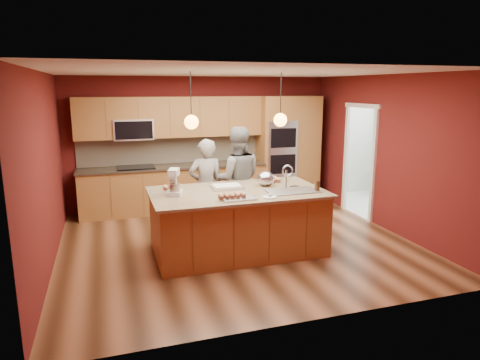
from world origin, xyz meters
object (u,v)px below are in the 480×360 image
object	(u,v)px
person_right	(237,179)
stand_mixer	(174,184)
person_left	(206,187)
mixing_bowl	(266,179)
island	(238,221)

from	to	relation	value
person_right	stand_mixer	xyz separation A→B (m)	(-1.23, -0.91, 0.20)
person_left	mixing_bowl	bearing A→B (deg)	137.04
person_left	person_right	bearing A→B (deg)	-178.85
mixing_bowl	stand_mixer	bearing A→B (deg)	-174.42
island	person_left	xyz separation A→B (m)	(-0.27, 0.98, 0.33)
island	person_right	distance (m)	1.11
island	mixing_bowl	size ratio (longest dim) A/B	9.29
island	stand_mixer	world-z (taller)	island
island	stand_mixer	distance (m)	1.14
person_left	person_right	xyz separation A→B (m)	(0.55, 0.00, 0.09)
person_left	stand_mixer	xyz separation A→B (m)	(-0.68, -0.91, 0.30)
stand_mixer	person_right	bearing A→B (deg)	55.88
island	stand_mixer	size ratio (longest dim) A/B	6.85
island	person_right	xyz separation A→B (m)	(0.28, 0.98, 0.43)
person_right	stand_mixer	size ratio (longest dim) A/B	4.83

